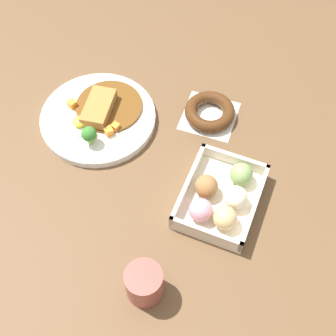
{
  "coord_description": "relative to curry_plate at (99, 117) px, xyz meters",
  "views": [
    {
      "loc": [
        -0.42,
        -0.23,
        0.83
      ],
      "look_at": [
        0.05,
        -0.03,
        0.03
      ],
      "focal_mm": 49.92,
      "sensor_mm": 36.0,
      "label": 1
    }
  ],
  "objects": [
    {
      "name": "ground_plane",
      "position": [
        -0.13,
        -0.17,
        -0.01
      ],
      "size": [
        1.6,
        1.6,
        0.0
      ],
      "primitive_type": "plane",
      "color": "brown"
    },
    {
      "name": "curry_plate",
      "position": [
        0.0,
        0.0,
        0.0
      ],
      "size": [
        0.26,
        0.26,
        0.06
      ],
      "color": "white",
      "rests_on": "ground_plane"
    },
    {
      "name": "donut_box",
      "position": [
        -0.1,
        -0.32,
        0.01
      ],
      "size": [
        0.19,
        0.15,
        0.06
      ],
      "color": "beige",
      "rests_on": "ground_plane"
    },
    {
      "name": "chocolate_ring_donut",
      "position": [
        0.11,
        -0.23,
        0.0
      ],
      "size": [
        0.12,
        0.12,
        0.03
      ],
      "color": "white",
      "rests_on": "ground_plane"
    },
    {
      "name": "coffee_mug",
      "position": [
        -0.32,
        -0.25,
        0.02
      ],
      "size": [
        0.07,
        0.07,
        0.08
      ],
      "primitive_type": "cylinder",
      "color": "#9E4C42",
      "rests_on": "ground_plane"
    }
  ]
}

